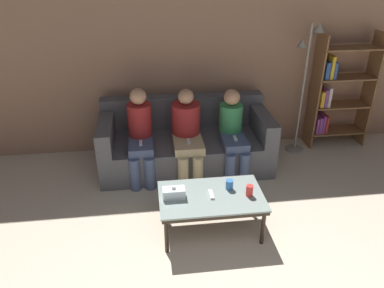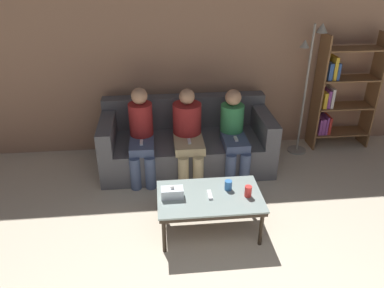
{
  "view_description": "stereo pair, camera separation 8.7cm",
  "coord_description": "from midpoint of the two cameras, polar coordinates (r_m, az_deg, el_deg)",
  "views": [
    {
      "loc": [
        -0.46,
        -1.02,
        2.62
      ],
      "look_at": [
        0.0,
        2.66,
        0.67
      ],
      "focal_mm": 35.0,
      "sensor_mm": 36.0,
      "label": 1
    },
    {
      "loc": [
        -0.38,
        -1.03,
        2.62
      ],
      "look_at": [
        0.0,
        2.66,
        0.67
      ],
      "focal_mm": 35.0,
      "sensor_mm": 36.0,
      "label": 2
    }
  ],
  "objects": [
    {
      "name": "tissue_box",
      "position": [
        3.72,
        -3.46,
        -7.44
      ],
      "size": [
        0.22,
        0.12,
        0.13
      ],
      "color": "silver",
      "rests_on": "coffee_table"
    },
    {
      "name": "cup_near_left",
      "position": [
        3.77,
        8.1,
        -7.04
      ],
      "size": [
        0.07,
        0.07,
        0.12
      ],
      "color": "red",
      "rests_on": "coffee_table"
    },
    {
      "name": "coffee_table",
      "position": [
        3.79,
        2.27,
        -8.33
      ],
      "size": [
        1.04,
        0.64,
        0.43
      ],
      "color": "#8C9E99",
      "rests_on": "ground_plane"
    },
    {
      "name": "seated_person_mid_right",
      "position": [
        4.75,
        5.67,
        2.01
      ],
      "size": [
        0.31,
        0.68,
        1.08
      ],
      "color": "#47567A",
      "rests_on": "ground_plane"
    },
    {
      "name": "couch",
      "position": [
        5.0,
        -1.54,
        0.18
      ],
      "size": [
        2.19,
        0.98,
        0.85
      ],
      "color": "#515156",
      "rests_on": "ground_plane"
    },
    {
      "name": "standing_lamp",
      "position": [
        5.26,
        16.48,
        9.87
      ],
      "size": [
        0.31,
        0.26,
        1.8
      ],
      "color": "gray",
      "rests_on": "ground_plane"
    },
    {
      "name": "seated_person_mid_left",
      "position": [
        4.68,
        -1.31,
        2.02
      ],
      "size": [
        0.36,
        0.72,
        1.1
      ],
      "color": "tan",
      "rests_on": "ground_plane"
    },
    {
      "name": "seated_person_left_end",
      "position": [
        4.65,
        -8.4,
        1.63
      ],
      "size": [
        0.31,
        0.65,
        1.14
      ],
      "color": "#47567A",
      "rests_on": "ground_plane"
    },
    {
      "name": "bookshelf",
      "position": [
        5.71,
        20.59,
        7.24
      ],
      "size": [
        0.83,
        0.32,
        1.63
      ],
      "color": "brown",
      "rests_on": "ground_plane"
    },
    {
      "name": "game_remote",
      "position": [
        3.76,
        2.28,
        -7.69
      ],
      "size": [
        0.04,
        0.15,
        0.02
      ],
      "color": "white",
      "rests_on": "coffee_table"
    },
    {
      "name": "cup_near_right",
      "position": [
        3.84,
        5.08,
        -6.19
      ],
      "size": [
        0.08,
        0.08,
        0.1
      ],
      "color": "#3372BF",
      "rests_on": "coffee_table"
    },
    {
      "name": "wall_back",
      "position": [
        5.16,
        -2.32,
        12.87
      ],
      "size": [
        12.0,
        0.06,
        2.6
      ],
      "color": "#9E755B",
      "rests_on": "ground_plane"
    }
  ]
}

